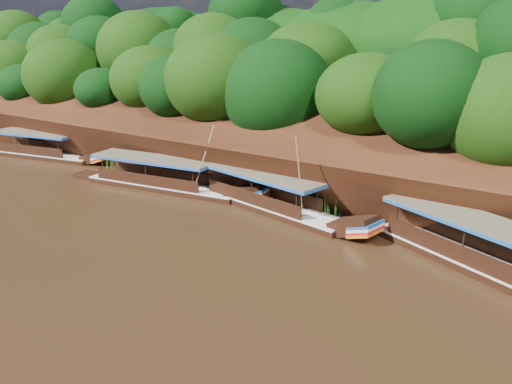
{
  "coord_description": "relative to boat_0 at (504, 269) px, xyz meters",
  "views": [
    {
      "loc": [
        15.27,
        -17.86,
        11.12
      ],
      "look_at": [
        -2.31,
        7.0,
        1.57
      ],
      "focal_mm": 35.0,
      "sensor_mm": 36.0,
      "label": 1
    }
  ],
  "objects": [
    {
      "name": "boat_0",
      "position": [
        0.0,
        0.0,
        0.0
      ],
      "size": [
        15.18,
        8.09,
        6.16
      ],
      "rotation": [
        0.0,
        0.0,
        -0.41
      ],
      "color": "black",
      "rests_on": "ground"
    },
    {
      "name": "boat_2",
      "position": [
        -23.14,
        1.29,
        -0.04
      ],
      "size": [
        15.19,
        4.31,
        5.63
      ],
      "rotation": [
        0.0,
        0.0,
        0.16
      ],
      "color": "black",
      "rests_on": "ground"
    },
    {
      "name": "reeds",
      "position": [
        -14.74,
        3.21,
        0.3
      ],
      "size": [
        48.99,
        2.22,
        2.06
      ],
      "color": "#1C5D17",
      "rests_on": "ground"
    },
    {
      "name": "ground",
      "position": [
        -12.51,
        -6.44,
        -0.57
      ],
      "size": [
        160.0,
        160.0,
        0.0
      ],
      "primitive_type": "plane",
      "color": "black",
      "rests_on": "ground"
    },
    {
      "name": "boat_3",
      "position": [
        -39.98,
        2.02,
        -0.03
      ],
      "size": [
        13.57,
        4.77,
        2.86
      ],
      "rotation": [
        0.0,
        0.0,
        0.21
      ],
      "color": "black",
      "rests_on": "ground"
    },
    {
      "name": "riverbank",
      "position": [
        -12.52,
        16.28,
        1.31
      ],
      "size": [
        120.0,
        30.06,
        19.4
      ],
      "color": "black",
      "rests_on": "ground"
    },
    {
      "name": "boat_1",
      "position": [
        -13.89,
        1.76,
        -0.02
      ],
      "size": [
        14.21,
        4.45,
        6.08
      ],
      "rotation": [
        0.0,
        0.0,
        -0.18
      ],
      "color": "black",
      "rests_on": "ground"
    }
  ]
}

